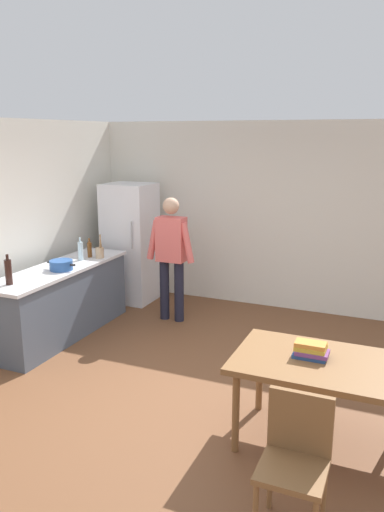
# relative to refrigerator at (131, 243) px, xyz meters

# --- Properties ---
(ground_plane) EXTENTS (14.00, 14.00, 0.00)m
(ground_plane) POSITION_rel_refrigerator_xyz_m (1.90, -2.40, -0.90)
(ground_plane) COLOR brown
(wall_back) EXTENTS (6.40, 0.12, 2.70)m
(wall_back) POSITION_rel_refrigerator_xyz_m (1.90, 0.60, 0.45)
(wall_back) COLOR silver
(wall_back) RESTS_ON ground_plane
(kitchen_counter) EXTENTS (0.64, 2.20, 0.90)m
(kitchen_counter) POSITION_rel_refrigerator_xyz_m (-0.10, -1.60, -0.45)
(kitchen_counter) COLOR #4C5666
(kitchen_counter) RESTS_ON ground_plane
(refrigerator) EXTENTS (0.70, 0.67, 1.80)m
(refrigerator) POSITION_rel_refrigerator_xyz_m (0.00, 0.00, 0.00)
(refrigerator) COLOR white
(refrigerator) RESTS_ON ground_plane
(person) EXTENTS (0.70, 0.22, 1.70)m
(person) POSITION_rel_refrigerator_xyz_m (0.95, -0.55, 0.08)
(person) COLOR #1E1E2D
(person) RESTS_ON ground_plane
(dining_table) EXTENTS (1.40, 0.90, 0.75)m
(dining_table) POSITION_rel_refrigerator_xyz_m (3.30, -2.70, -0.23)
(dining_table) COLOR brown
(dining_table) RESTS_ON ground_plane
(chair) EXTENTS (0.42, 0.42, 0.91)m
(chair) POSITION_rel_refrigerator_xyz_m (3.30, -3.67, -0.37)
(chair) COLOR brown
(chair) RESTS_ON ground_plane
(cooking_pot) EXTENTS (0.40, 0.28, 0.12)m
(cooking_pot) POSITION_rel_refrigerator_xyz_m (0.01, -1.69, 0.06)
(cooking_pot) COLOR #285193
(cooking_pot) RESTS_ON kitchen_counter
(utensil_jar) EXTENTS (0.11, 0.11, 0.32)m
(utensil_jar) POSITION_rel_refrigerator_xyz_m (0.10, -0.99, 0.08)
(utensil_jar) COLOR tan
(utensil_jar) RESTS_ON kitchen_counter
(bottle_beer_brown) EXTENTS (0.06, 0.06, 0.26)m
(bottle_beer_brown) POSITION_rel_refrigerator_xyz_m (-0.05, -1.01, 0.11)
(bottle_beer_brown) COLOR #5B3314
(bottle_beer_brown) RESTS_ON kitchen_counter
(bottle_water_clear) EXTENTS (0.07, 0.07, 0.30)m
(bottle_water_clear) POSITION_rel_refrigerator_xyz_m (-0.07, -1.18, 0.13)
(bottle_water_clear) COLOR silver
(bottle_water_clear) RESTS_ON kitchen_counter
(bottle_wine_dark) EXTENTS (0.08, 0.08, 0.34)m
(bottle_wine_dark) POSITION_rel_refrigerator_xyz_m (-0.14, -2.42, 0.15)
(bottle_wine_dark) COLOR black
(bottle_wine_dark) RESTS_ON kitchen_counter
(book_stack) EXTENTS (0.28, 0.20, 0.13)m
(book_stack) POSITION_rel_refrigerator_xyz_m (3.20, -2.67, -0.09)
(book_stack) COLOR #284C8E
(book_stack) RESTS_ON dining_table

